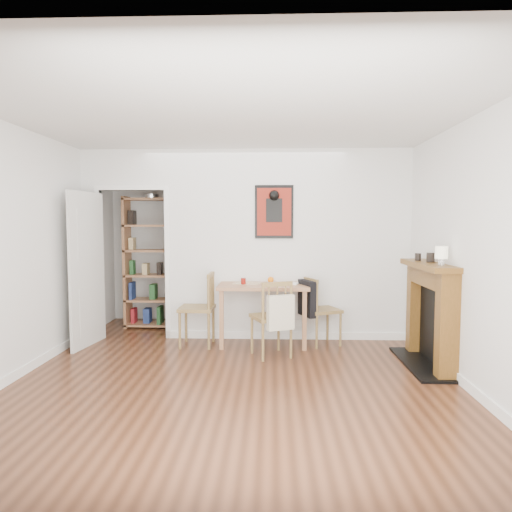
{
  "coord_description": "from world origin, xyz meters",
  "views": [
    {
      "loc": [
        0.37,
        -4.86,
        1.61
      ],
      "look_at": [
        0.18,
        0.6,
        1.2
      ],
      "focal_mm": 32.0,
      "sensor_mm": 36.0,
      "label": 1
    }
  ],
  "objects_px": {
    "chair_front": "(272,318)",
    "dining_table": "(263,291)",
    "chair_right": "(321,310)",
    "ceramic_jar_b": "(418,257)",
    "ceramic_jar_a": "(431,257)",
    "chair_left": "(197,309)",
    "notebook": "(287,283)",
    "orange_fruit": "(271,280)",
    "mantel_lamp": "(441,254)",
    "red_glass": "(243,281)",
    "bookshelf": "(153,263)",
    "fireplace": "(431,311)"
  },
  "relations": [
    {
      "from": "chair_front",
      "to": "dining_table",
      "type": "bearing_deg",
      "value": 100.93
    },
    {
      "from": "chair_right",
      "to": "ceramic_jar_b",
      "type": "bearing_deg",
      "value": -28.46
    },
    {
      "from": "ceramic_jar_a",
      "to": "dining_table",
      "type": "bearing_deg",
      "value": 157.3
    },
    {
      "from": "chair_left",
      "to": "notebook",
      "type": "height_order",
      "value": "chair_left"
    },
    {
      "from": "orange_fruit",
      "to": "mantel_lamp",
      "type": "bearing_deg",
      "value": -37.04
    },
    {
      "from": "chair_left",
      "to": "mantel_lamp",
      "type": "height_order",
      "value": "mantel_lamp"
    },
    {
      "from": "red_glass",
      "to": "ceramic_jar_a",
      "type": "xyz_separation_m",
      "value": [
        2.16,
        -0.74,
        0.37
      ]
    },
    {
      "from": "bookshelf",
      "to": "orange_fruit",
      "type": "height_order",
      "value": "bookshelf"
    },
    {
      "from": "chair_right",
      "to": "chair_front",
      "type": "height_order",
      "value": "chair_front"
    },
    {
      "from": "dining_table",
      "to": "chair_left",
      "type": "bearing_deg",
      "value": -171.77
    },
    {
      "from": "dining_table",
      "to": "ceramic_jar_a",
      "type": "distance_m",
      "value": 2.12
    },
    {
      "from": "fireplace",
      "to": "mantel_lamp",
      "type": "xyz_separation_m",
      "value": [
        -0.04,
        -0.36,
        0.67
      ]
    },
    {
      "from": "ceramic_jar_b",
      "to": "fireplace",
      "type": "bearing_deg",
      "value": -72.64
    },
    {
      "from": "orange_fruit",
      "to": "notebook",
      "type": "xyz_separation_m",
      "value": [
        0.22,
        -0.1,
        -0.03
      ]
    },
    {
      "from": "chair_left",
      "to": "chair_front",
      "type": "relative_size",
      "value": 1.04
    },
    {
      "from": "bookshelf",
      "to": "ceramic_jar_b",
      "type": "relative_size",
      "value": 22.47
    },
    {
      "from": "chair_right",
      "to": "orange_fruit",
      "type": "distance_m",
      "value": 0.78
    },
    {
      "from": "dining_table",
      "to": "ceramic_jar_b",
      "type": "xyz_separation_m",
      "value": [
        1.82,
        -0.59,
        0.5
      ]
    },
    {
      "from": "ceramic_jar_a",
      "to": "ceramic_jar_b",
      "type": "height_order",
      "value": "ceramic_jar_a"
    },
    {
      "from": "orange_fruit",
      "to": "ceramic_jar_b",
      "type": "bearing_deg",
      "value": -22.36
    },
    {
      "from": "ceramic_jar_b",
      "to": "dining_table",
      "type": "bearing_deg",
      "value": 161.97
    },
    {
      "from": "chair_front",
      "to": "ceramic_jar_a",
      "type": "relative_size",
      "value": 8.56
    },
    {
      "from": "chair_front",
      "to": "red_glass",
      "type": "height_order",
      "value": "chair_front"
    },
    {
      "from": "dining_table",
      "to": "fireplace",
      "type": "relative_size",
      "value": 0.94
    },
    {
      "from": "bookshelf",
      "to": "red_glass",
      "type": "height_order",
      "value": "bookshelf"
    },
    {
      "from": "red_glass",
      "to": "chair_front",
      "type": "bearing_deg",
      "value": -54.58
    },
    {
      "from": "red_glass",
      "to": "notebook",
      "type": "xyz_separation_m",
      "value": [
        0.58,
        0.06,
        -0.03
      ]
    },
    {
      "from": "chair_left",
      "to": "bookshelf",
      "type": "height_order",
      "value": "bookshelf"
    },
    {
      "from": "chair_left",
      "to": "mantel_lamp",
      "type": "relative_size",
      "value": 4.76
    },
    {
      "from": "chair_right",
      "to": "notebook",
      "type": "bearing_deg",
      "value": 175.9
    },
    {
      "from": "notebook",
      "to": "ceramic_jar_b",
      "type": "xyz_separation_m",
      "value": [
        1.5,
        -0.61,
        0.4
      ]
    },
    {
      "from": "dining_table",
      "to": "chair_right",
      "type": "bearing_deg",
      "value": -1.35
    },
    {
      "from": "dining_table",
      "to": "fireplace",
      "type": "distance_m",
      "value": 2.08
    },
    {
      "from": "red_glass",
      "to": "notebook",
      "type": "distance_m",
      "value": 0.58
    },
    {
      "from": "chair_front",
      "to": "bookshelf",
      "type": "bearing_deg",
      "value": 140.71
    },
    {
      "from": "fireplace",
      "to": "ceramic_jar_a",
      "type": "bearing_deg",
      "value": 93.93
    },
    {
      "from": "dining_table",
      "to": "fireplace",
      "type": "height_order",
      "value": "fireplace"
    },
    {
      "from": "dining_table",
      "to": "notebook",
      "type": "xyz_separation_m",
      "value": [
        0.32,
        0.01,
        0.1
      ]
    },
    {
      "from": "bookshelf",
      "to": "ceramic_jar_b",
      "type": "height_order",
      "value": "bookshelf"
    },
    {
      "from": "fireplace",
      "to": "orange_fruit",
      "type": "xyz_separation_m",
      "value": [
        -1.8,
        0.97,
        0.22
      ]
    },
    {
      "from": "fireplace",
      "to": "mantel_lamp",
      "type": "bearing_deg",
      "value": -96.24
    },
    {
      "from": "orange_fruit",
      "to": "mantel_lamp",
      "type": "xyz_separation_m",
      "value": [
        1.76,
        -1.33,
        0.45
      ]
    },
    {
      "from": "ceramic_jar_a",
      "to": "fireplace",
      "type": "bearing_deg",
      "value": -86.07
    },
    {
      "from": "dining_table",
      "to": "ceramic_jar_b",
      "type": "relative_size",
      "value": 13.15
    },
    {
      "from": "chair_front",
      "to": "mantel_lamp",
      "type": "height_order",
      "value": "mantel_lamp"
    },
    {
      "from": "chair_front",
      "to": "fireplace",
      "type": "relative_size",
      "value": 0.74
    },
    {
      "from": "dining_table",
      "to": "mantel_lamp",
      "type": "height_order",
      "value": "mantel_lamp"
    },
    {
      "from": "bookshelf",
      "to": "fireplace",
      "type": "distance_m",
      "value": 4.03
    },
    {
      "from": "chair_front",
      "to": "notebook",
      "type": "xyz_separation_m",
      "value": [
        0.21,
        0.58,
        0.33
      ]
    },
    {
      "from": "notebook",
      "to": "dining_table",
      "type": "bearing_deg",
      "value": -177.53
    }
  ]
}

